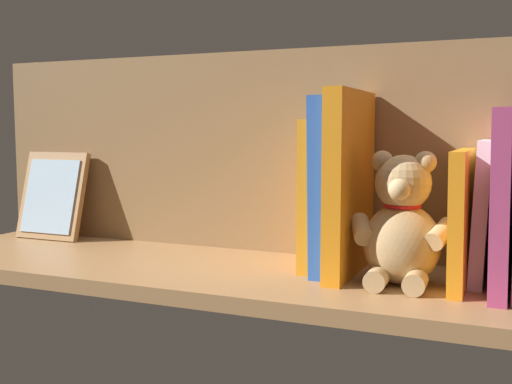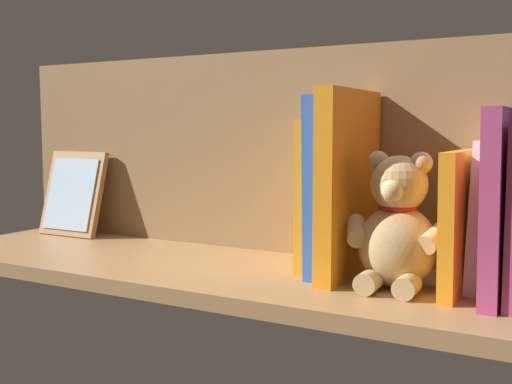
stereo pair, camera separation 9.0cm
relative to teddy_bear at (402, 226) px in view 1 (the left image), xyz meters
The scene contains 10 objects.
ground_plane 23.06cm from the teddy_bear, ahead, with size 115.21×30.97×2.20cm, color #A87A4C.
shelf_back_panel 27.02cm from the teddy_bear, 33.56° to the right, with size 115.21×1.50×33.31cm, color olive.
book_4 12.97cm from the teddy_bear, 166.44° to the right, with size 2.18×20.09×22.93cm, color #B23F72.
book_5 11.58cm from the teddy_bear, 146.99° to the right, with size 1.83×13.44×19.01cm, color silver.
book_6 8.18cm from the teddy_bear, 153.73° to the right, with size 1.89×18.74×17.80cm, color orange.
teddy_bear is the anchor object (origin of this frame).
book_7 10.15cm from the teddy_bear, 23.83° to the right, with size 2.59×18.86×25.87cm, color orange.
book_8 12.89cm from the teddy_bear, 24.25° to the right, with size 2.37×16.06×24.97cm, color blue.
book_9 15.11cm from the teddy_bear, 24.03° to the right, with size 1.80×13.88×21.80cm, color orange.
picture_frame_leaning 67.49cm from the teddy_bear, ahead, with size 13.67×5.72×16.30cm.
Camera 1 is at (-35.56, 82.65, 20.43)cm, focal length 43.64 mm.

